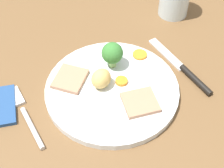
{
  "coord_description": "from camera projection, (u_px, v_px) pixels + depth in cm",
  "views": [
    {
      "loc": [
        -16.88,
        -38.87,
        53.68
      ],
      "look_at": [
        0.68,
        -1.38,
        6.0
      ],
      "focal_mm": 54.6,
      "sensor_mm": 36.0,
      "label": 1
    }
  ],
  "objects": [
    {
      "name": "carrot_coin_front",
      "position": [
        121.0,
        81.0,
        0.65
      ],
      "size": [
        2.36,
        2.36,
        0.63
      ],
      "primitive_type": "cylinder",
      "color": "orange",
      "rests_on": "dinner_plate"
    },
    {
      "name": "carrot_coin_back",
      "position": [
        140.0,
        55.0,
        0.69
      ],
      "size": [
        2.92,
        2.92,
        0.47
      ],
      "primitive_type": "cylinder",
      "color": "orange",
      "rests_on": "dinner_plate"
    },
    {
      "name": "broccoli_floret",
      "position": [
        112.0,
        53.0,
        0.65
      ],
      "size": [
        4.21,
        4.21,
        5.45
      ],
      "color": "#8CB766",
      "rests_on": "dinner_plate"
    },
    {
      "name": "dining_table",
      "position": [
        106.0,
        94.0,
        0.67
      ],
      "size": [
        120.0,
        84.0,
        3.6
      ],
      "primitive_type": "cube",
      "color": "brown",
      "rests_on": "ground"
    },
    {
      "name": "knife",
      "position": [
        185.0,
        70.0,
        0.68
      ],
      "size": [
        3.71,
        18.54,
        1.2
      ],
      "rotation": [
        0.0,
        0.0,
        1.69
      ],
      "color": "black",
      "rests_on": "dining_table"
    },
    {
      "name": "dinner_plate",
      "position": [
        112.0,
        90.0,
        0.64
      ],
      "size": [
        25.23,
        25.23,
        1.4
      ],
      "primitive_type": "cylinder",
      "color": "white",
      "rests_on": "dining_table"
    },
    {
      "name": "meat_slice_under",
      "position": [
        70.0,
        79.0,
        0.65
      ],
      "size": [
        8.3,
        8.33,
        0.8
      ],
      "primitive_type": "cube",
      "rotation": [
        0.0,
        0.0,
        0.81
      ],
      "color": "tan",
      "rests_on": "dinner_plate"
    },
    {
      "name": "fork",
      "position": [
        25.0,
        114.0,
        0.61
      ],
      "size": [
        2.79,
        15.32,
        0.9
      ],
      "rotation": [
        0.0,
        0.0,
        1.66
      ],
      "color": "silver",
      "rests_on": "dining_table"
    },
    {
      "name": "meat_slice_main",
      "position": [
        140.0,
        102.0,
        0.61
      ],
      "size": [
        6.85,
        6.61,
        0.8
      ],
      "primitive_type": "cube",
      "rotation": [
        0.0,
        0.0,
        6.13
      ],
      "color": "tan",
      "rests_on": "dinner_plate"
    },
    {
      "name": "roast_potato_left",
      "position": [
        100.0,
        77.0,
        0.63
      ],
      "size": [
        5.16,
        4.93,
        3.76
      ],
      "primitive_type": "ellipsoid",
      "rotation": [
        0.0,
        0.0,
        0.5
      ],
      "color": "#D8B260",
      "rests_on": "dinner_plate"
    }
  ]
}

